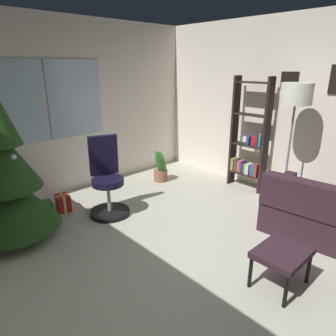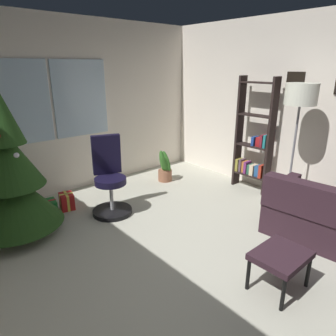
# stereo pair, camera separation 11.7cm
# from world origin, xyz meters

# --- Properties ---
(ground_plane) EXTENTS (4.75, 6.02, 0.10)m
(ground_plane) POSITION_xyz_m (0.00, 0.00, -0.05)
(ground_plane) COLOR #B8B6A5
(wall_back_with_windows) EXTENTS (4.75, 0.12, 2.75)m
(wall_back_with_windows) POSITION_xyz_m (-0.02, 3.06, 1.38)
(wall_back_with_windows) COLOR white
(wall_back_with_windows) RESTS_ON ground_plane
(wall_right_with_frames) EXTENTS (0.12, 6.02, 2.75)m
(wall_right_with_frames) POSITION_xyz_m (2.42, -0.00, 1.38)
(wall_right_with_frames) COLOR white
(wall_right_with_frames) RESTS_ON ground_plane
(footstool) EXTENTS (0.52, 0.41, 0.39)m
(footstool) POSITION_xyz_m (0.27, -0.58, 0.34)
(footstool) COLOR #2F1D25
(footstool) RESTS_ON ground_plane
(holiday_tree) EXTENTS (1.08, 1.08, 2.30)m
(holiday_tree) POSITION_xyz_m (-1.30, 2.03, 0.77)
(holiday_tree) COLOR #4C331E
(holiday_tree) RESTS_ON ground_plane
(gift_box_red) EXTENTS (0.23, 0.27, 0.24)m
(gift_box_red) POSITION_xyz_m (-0.55, 2.35, 0.12)
(gift_box_red) COLOR red
(gift_box_red) RESTS_ON ground_plane
(gift_box_green) EXTENTS (0.35, 0.29, 0.20)m
(gift_box_green) POSITION_xyz_m (-0.86, 2.39, 0.09)
(gift_box_green) COLOR #1E722D
(gift_box_green) RESTS_ON ground_plane
(office_chair) EXTENTS (0.56, 0.57, 1.11)m
(office_chair) POSITION_xyz_m (-0.10, 1.84, 0.44)
(office_chair) COLOR black
(office_chair) RESTS_ON ground_plane
(bookshelf) EXTENTS (0.18, 0.64, 1.87)m
(bookshelf) POSITION_xyz_m (2.16, 1.03, 0.80)
(bookshelf) COLOR black
(bookshelf) RESTS_ON ground_plane
(floor_lamp) EXTENTS (0.42, 0.42, 1.81)m
(floor_lamp) POSITION_xyz_m (1.88, 0.21, 1.57)
(floor_lamp) COLOR slate
(floor_lamp) RESTS_ON ground_plane
(potted_plant) EXTENTS (0.34, 0.33, 0.61)m
(potted_plant) POSITION_xyz_m (1.27, 2.26, 0.25)
(potted_plant) COLOR #965E44
(potted_plant) RESTS_ON ground_plane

